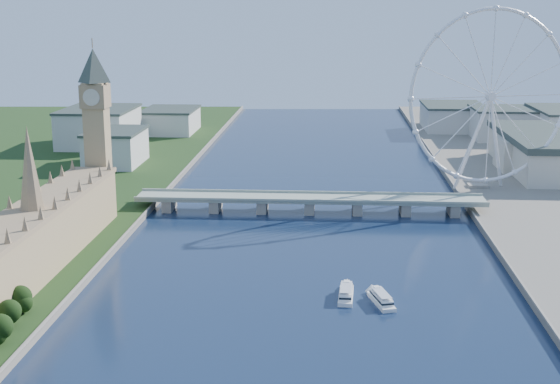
{
  "coord_description": "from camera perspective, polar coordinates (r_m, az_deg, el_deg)",
  "views": [
    {
      "loc": [
        12.31,
        -178.79,
        125.77
      ],
      "look_at": [
        -12.98,
        210.0,
        33.87
      ],
      "focal_mm": 50.0,
      "sensor_mm": 36.0,
      "label": 1
    }
  ],
  "objects": [
    {
      "name": "london_eye",
      "position": [
        547.72,
        15.14,
        6.71
      ],
      "size": [
        113.6,
        39.12,
        124.3
      ],
      "color": "silver",
      "rests_on": "ground"
    },
    {
      "name": "tour_boat_near",
      "position": [
        351.78,
        4.84,
        -7.73
      ],
      "size": [
        8.06,
        26.37,
        5.72
      ],
      "primitive_type": null,
      "rotation": [
        0.0,
        0.0,
        -0.06
      ],
      "color": "white",
      "rests_on": "ground"
    },
    {
      "name": "westminster_bridge",
      "position": [
        493.55,
        2.18,
        -0.71
      ],
      "size": [
        220.0,
        22.0,
        9.5
      ],
      "color": "gray",
      "rests_on": "ground"
    },
    {
      "name": "city_skyline",
      "position": [
        747.33,
        5.77,
        4.83
      ],
      "size": [
        505.0,
        280.0,
        32.0
      ],
      "color": "beige",
      "rests_on": "ground"
    },
    {
      "name": "tour_boat_far",
      "position": [
        347.14,
        7.41,
        -8.09
      ],
      "size": [
        12.92,
        26.38,
        5.61
      ],
      "primitive_type": null,
      "rotation": [
        0.0,
        0.0,
        0.26
      ],
      "color": "white",
      "rests_on": "ground"
    },
    {
      "name": "county_hall",
      "position": [
        642.58,
        18.31,
        1.3
      ],
      "size": [
        54.0,
        144.0,
        35.0
      ],
      "primitive_type": null,
      "color": "beige",
      "rests_on": "ground"
    },
    {
      "name": "big_ben",
      "position": [
        481.51,
        -13.32,
        5.85
      ],
      "size": [
        20.02,
        20.02,
        110.0
      ],
      "color": "tan",
      "rests_on": "ground"
    },
    {
      "name": "parliament_range",
      "position": [
        390.96,
        -17.5,
        -3.29
      ],
      "size": [
        24.0,
        200.0,
        70.0
      ],
      "color": "tan",
      "rests_on": "ground"
    }
  ]
}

